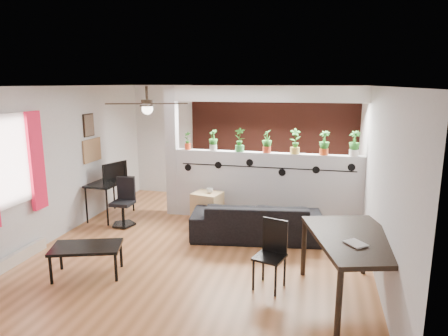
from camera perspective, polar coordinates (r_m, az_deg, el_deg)
room_shell at (r=6.36m, az=-2.86°, el=-0.18°), size 6.30×7.10×2.90m
partition_wall at (r=7.78m, az=6.01°, el=-2.70°), size 3.60×0.18×1.35m
ceiling_header at (r=7.53m, az=6.31°, el=10.49°), size 3.60×0.18×0.30m
pier_column at (r=8.11m, az=-7.40°, el=2.39°), size 0.22×0.20×2.60m
brick_panel at (r=9.08m, az=7.35°, el=3.43°), size 3.90×0.05×2.60m
vine_decal at (r=7.59m, az=5.98°, el=0.08°), size 3.31×0.01×0.30m
window_assembly at (r=6.53m, az=-28.18°, el=0.59°), size 0.09×1.30×1.55m
baseboard_heater at (r=6.91m, az=-26.90°, el=-11.03°), size 0.08×1.00×0.18m
corkboard at (r=8.26m, az=-18.33°, el=2.41°), size 0.03×0.60×0.45m
framed_art at (r=8.16m, az=-18.76°, el=5.82°), size 0.03×0.34×0.44m
ceiling_fan at (r=6.22m, az=-10.92°, el=8.79°), size 1.19×1.19×0.43m
potted_plant_0 at (r=7.96m, az=-5.22°, el=4.04°), size 0.22×0.22×0.36m
potted_plant_1 at (r=7.80m, az=-1.55°, el=4.10°), size 0.26×0.25×0.41m
potted_plant_2 at (r=7.68m, az=2.26°, el=4.19°), size 0.30×0.27×0.47m
potted_plant_3 at (r=7.60m, az=6.16°, el=3.90°), size 0.22×0.25×0.43m
potted_plant_4 at (r=7.55m, az=10.14°, el=3.90°), size 0.29×0.26×0.48m
potted_plant_5 at (r=7.54m, az=14.14°, el=3.58°), size 0.27×0.24×0.44m
potted_plant_6 at (r=7.56m, az=18.14°, el=3.43°), size 0.29×0.26×0.46m
sofa at (r=6.98m, az=4.67°, el=-7.53°), size 2.22×1.14×0.62m
cube_shelf at (r=7.63m, az=-2.40°, el=-5.79°), size 0.59×0.54×0.62m
cup at (r=7.52m, az=-2.05°, el=-3.25°), size 0.15×0.15×0.09m
computer_desk at (r=8.26m, az=-16.00°, el=-2.26°), size 0.60×1.06×0.74m
monitor at (r=8.34m, az=-15.56°, el=-0.90°), size 0.34×0.17×0.19m
office_chair at (r=7.77m, az=-14.09°, el=-5.16°), size 0.47×0.47×0.90m
dining_table at (r=5.10m, az=18.32°, el=-10.27°), size 1.34×1.76×0.85m
book at (r=4.78m, az=17.46°, el=-10.43°), size 0.29×0.30×0.02m
folding_chair at (r=5.35m, az=6.92°, el=-11.23°), size 0.46×0.46×0.91m
coffee_table at (r=5.96m, az=-19.05°, el=-10.89°), size 1.05×0.79×0.44m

